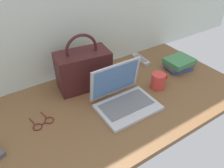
{
  "coord_description": "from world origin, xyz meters",
  "views": [
    {
      "loc": [
        -0.47,
        -0.78,
        0.82
      ],
      "look_at": [
        0.04,
        0.0,
        0.15
      ],
      "focal_mm": 35.61,
      "sensor_mm": 36.0,
      "label": 1
    }
  ],
  "objects_px": {
    "coffee_mug": "(158,81)",
    "handbag": "(83,69)",
    "laptop": "(124,97)",
    "remote_control_near": "(141,59)",
    "book_stack": "(179,63)",
    "eyeglasses": "(43,123)"
  },
  "relations": [
    {
      "from": "remote_control_near",
      "to": "book_stack",
      "type": "relative_size",
      "value": 0.85
    },
    {
      "from": "laptop",
      "to": "coffee_mug",
      "type": "bearing_deg",
      "value": 2.64
    },
    {
      "from": "coffee_mug",
      "to": "handbag",
      "type": "relative_size",
      "value": 0.36
    },
    {
      "from": "book_stack",
      "to": "coffee_mug",
      "type": "bearing_deg",
      "value": -162.63
    },
    {
      "from": "eyeglasses",
      "to": "remote_control_near",
      "type": "bearing_deg",
      "value": 15.35
    },
    {
      "from": "laptop",
      "to": "handbag",
      "type": "bearing_deg",
      "value": 109.56
    },
    {
      "from": "coffee_mug",
      "to": "handbag",
      "type": "bearing_deg",
      "value": 144.26
    },
    {
      "from": "coffee_mug",
      "to": "remote_control_near",
      "type": "xyz_separation_m",
      "value": [
        0.12,
        0.3,
        -0.04
      ]
    },
    {
      "from": "laptop",
      "to": "remote_control_near",
      "type": "distance_m",
      "value": 0.49
    },
    {
      "from": "handbag",
      "to": "book_stack",
      "type": "relative_size",
      "value": 1.72
    },
    {
      "from": "laptop",
      "to": "book_stack",
      "type": "bearing_deg",
      "value": 10.18
    },
    {
      "from": "eyeglasses",
      "to": "book_stack",
      "type": "xyz_separation_m",
      "value": [
        0.93,
        -0.0,
        0.04
      ]
    },
    {
      "from": "laptop",
      "to": "book_stack",
      "type": "xyz_separation_m",
      "value": [
        0.52,
        0.09,
        -0.01
      ]
    },
    {
      "from": "eyeglasses",
      "to": "book_stack",
      "type": "distance_m",
      "value": 0.93
    },
    {
      "from": "laptop",
      "to": "coffee_mug",
      "type": "height_order",
      "value": "laptop"
    },
    {
      "from": "remote_control_near",
      "to": "handbag",
      "type": "relative_size",
      "value": 0.49
    },
    {
      "from": "laptop",
      "to": "handbag",
      "type": "relative_size",
      "value": 0.94
    },
    {
      "from": "coffee_mug",
      "to": "handbag",
      "type": "height_order",
      "value": "handbag"
    },
    {
      "from": "coffee_mug",
      "to": "handbag",
      "type": "xyz_separation_m",
      "value": [
        -0.35,
        0.26,
        0.07
      ]
    },
    {
      "from": "laptop",
      "to": "remote_control_near",
      "type": "relative_size",
      "value": 1.91
    },
    {
      "from": "remote_control_near",
      "to": "book_stack",
      "type": "height_order",
      "value": "book_stack"
    },
    {
      "from": "coffee_mug",
      "to": "book_stack",
      "type": "bearing_deg",
      "value": 17.37
    }
  ]
}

